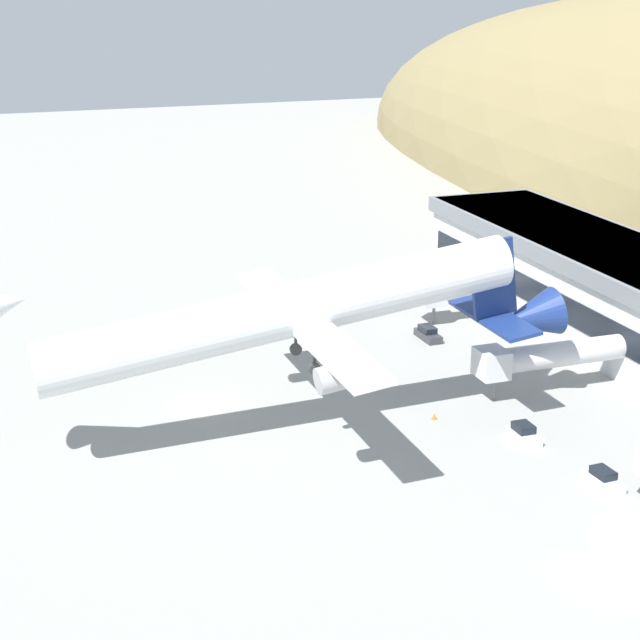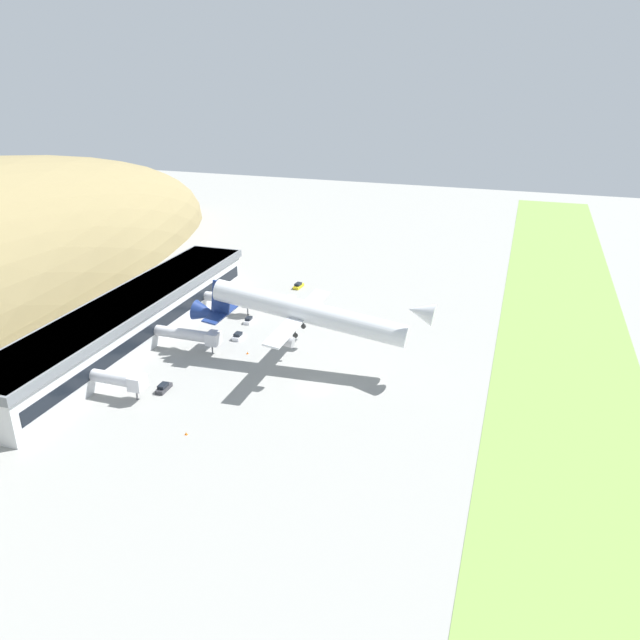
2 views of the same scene
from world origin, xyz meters
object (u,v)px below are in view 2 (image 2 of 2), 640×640
at_px(jetway_0, 121,380).
at_px(service_car_3, 249,320).
at_px(terminal_building, 130,318).
at_px(jetway_2, 232,299).
at_px(cargo_airplane, 304,313).
at_px(fuel_truck, 288,303).
at_px(traffic_cone_0, 247,353).
at_px(service_car_1, 238,336).
at_px(traffic_cone_1, 186,433).
at_px(service_car_2, 164,388).
at_px(service_car_0, 298,286).
at_px(jetway_1, 191,335).

xyz_separation_m(jetway_0, service_car_3, (43.83, -8.15, -3.37)).
xyz_separation_m(terminal_building, jetway_0, (-24.41, -14.04, -2.12)).
bearing_deg(terminal_building, jetway_2, -32.51).
bearing_deg(cargo_airplane, terminal_building, 92.20).
bearing_deg(jetway_0, fuel_truck, -14.36).
distance_m(cargo_airplane, traffic_cone_0, 18.61).
relative_size(service_car_1, traffic_cone_1, 6.50).
relative_size(jetway_0, cargo_airplane, 0.21).
height_order(service_car_1, traffic_cone_0, service_car_1).
distance_m(cargo_airplane, fuel_truck, 35.53).
height_order(service_car_2, traffic_cone_0, service_car_2).
bearing_deg(service_car_0, service_car_2, 175.90).
xyz_separation_m(cargo_airplane, service_car_2, (-21.11, 23.49, -11.60)).
bearing_deg(jetway_1, service_car_2, -168.31).
distance_m(fuel_truck, traffic_cone_0, 29.98).
bearing_deg(service_car_3, cargo_airplane, -129.29).
distance_m(jetway_1, service_car_3, 20.97).
xyz_separation_m(jetway_2, fuel_truck, (7.78, -13.11, -2.42)).
xyz_separation_m(jetway_2, service_car_3, (-4.66, -6.85, -3.37)).
relative_size(jetway_0, jetway_2, 0.83).
bearing_deg(service_car_3, terminal_building, 131.19).
height_order(jetway_2, cargo_airplane, cargo_airplane).
relative_size(jetway_0, jetway_1, 0.72).
xyz_separation_m(service_car_0, service_car_1, (-39.45, 1.30, 0.03)).
height_order(terminal_building, service_car_3, terminal_building).
distance_m(service_car_3, fuel_truck, 13.95).
distance_m(service_car_3, traffic_cone_1, 53.21).
relative_size(jetway_1, traffic_cone_0, 28.41).
distance_m(fuel_truck, traffic_cone_1, 64.70).
height_order(cargo_airplane, service_car_1, cargo_airplane).
bearing_deg(jetway_0, cargo_airplane, -48.82).
xyz_separation_m(service_car_0, fuel_truck, (-16.75, -3.19, 0.93)).
relative_size(service_car_0, fuel_truck, 0.67).
bearing_deg(fuel_truck, service_car_0, 10.79).
xyz_separation_m(service_car_1, service_car_3, (10.26, 1.76, -0.04)).
relative_size(fuel_truck, traffic_cone_0, 11.64).
height_order(jetway_1, cargo_airplane, cargo_airplane).
bearing_deg(jetway_2, traffic_cone_1, -162.67).
distance_m(service_car_1, traffic_cone_1, 42.81).
relative_size(service_car_2, service_car_3, 1.08).
bearing_deg(service_car_0, cargo_airplane, -158.36).
bearing_deg(terminal_building, cargo_airplane, -87.80).
xyz_separation_m(terminal_building, fuel_truck, (31.86, -28.45, -4.54)).
height_order(jetway_1, service_car_0, jetway_1).
xyz_separation_m(terminal_building, service_car_0, (48.61, -25.25, -5.47)).
relative_size(jetway_0, service_car_3, 2.97).
xyz_separation_m(service_car_2, fuel_truck, (51.28, -8.07, 0.93)).
xyz_separation_m(jetway_0, jetway_2, (48.48, -1.30, 0.00)).
height_order(jetway_1, fuel_truck, jetway_1).
distance_m(terminal_building, service_car_0, 55.05).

